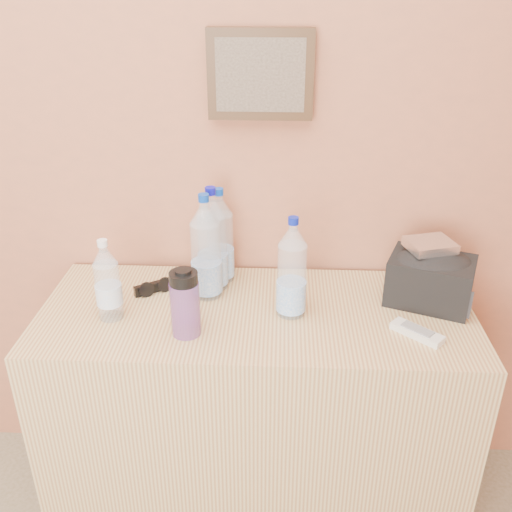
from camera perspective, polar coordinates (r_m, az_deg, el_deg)
The scene contains 12 objects.
picture_frame at distance 1.68m, azimuth 0.45°, elevation 17.67°, with size 0.30×0.03×0.25m, color #382311, non-canonical shape.
dresser at distance 1.89m, azimuth 0.01°, elevation -15.56°, with size 1.25×0.52×0.78m, color tan.
pet_large_a at distance 1.67m, azimuth -5.03°, elevation 0.39°, with size 0.09×0.09×0.32m.
pet_large_b at distance 1.72m, azimuth -4.39°, elevation 1.18°, with size 0.09×0.09×0.32m.
pet_large_c at distance 1.76m, azimuth -3.62°, elevation 1.58°, with size 0.08×0.08×0.30m.
pet_large_d at distance 1.58m, azimuth 3.60°, elevation -1.65°, with size 0.08×0.08×0.30m.
pet_small at distance 1.62m, azimuth -14.60°, elevation -2.75°, with size 0.07×0.07×0.24m.
nalgene_bottle at distance 1.52m, azimuth -7.11°, elevation -4.65°, with size 0.08×0.08×0.19m.
sunglasses at distance 1.76m, azimuth -10.13°, elevation -3.07°, with size 0.13×0.05×0.03m, color black, non-canonical shape.
ac_remote at distance 1.60m, azimuth 15.80°, elevation -7.37°, with size 0.14×0.05×0.02m, color silver.
toiletry_bag at distance 1.73m, azimuth 17.05°, elevation -2.09°, with size 0.23×0.17×0.16m, color black, non-canonical shape.
foil_packet at distance 1.71m, azimuth 17.01°, elevation 1.05°, with size 0.13×0.11×0.03m, color white.
Camera 1 is at (0.54, 0.32, 1.66)m, focal length 40.00 mm.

